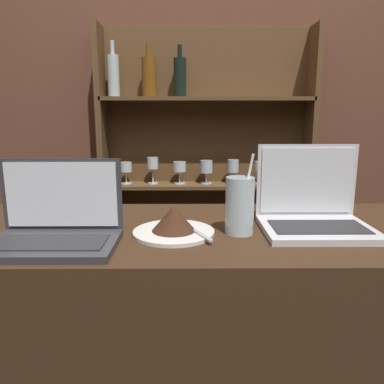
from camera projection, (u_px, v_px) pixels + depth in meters
The scene contains 6 objects.
back_wall at pixel (207, 125), 2.12m from camera, with size 7.00×0.06×2.70m.
back_shelf at pixel (204, 192), 2.12m from camera, with size 1.15×0.18×1.86m.
laptop_near at pixel (55, 226), 0.94m from camera, with size 0.32×0.21×0.21m.
laptop_far at pixel (313, 211), 1.07m from camera, with size 0.30×0.24×0.24m.
cake_plate at pixel (174, 223), 1.02m from camera, with size 0.22×0.22×0.08m.
water_glass at pixel (240, 205), 1.02m from camera, with size 0.08×0.08×0.22m.
Camera 1 is at (-0.10, -0.75, 1.41)m, focal length 35.00 mm.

